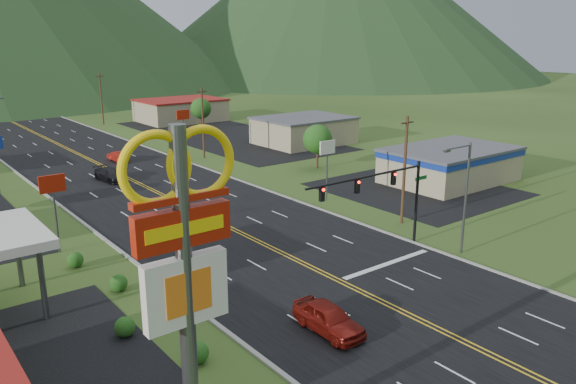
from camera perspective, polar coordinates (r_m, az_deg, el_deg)
ground at (r=33.85m, az=19.65°, el=-15.22°), size 500.00×500.00×0.00m
road at (r=33.85m, az=19.65°, el=-15.22°), size 20.00×460.00×0.04m
pylon_sign at (r=20.23m, az=-10.54°, el=-6.49°), size 4.32×0.60×14.00m
traffic_signal at (r=44.47m, az=9.75°, el=0.34°), size 13.10×0.43×7.00m
streetlight_east at (r=45.70m, az=17.43°, el=0.06°), size 3.28×0.25×9.00m
building_east_near at (r=69.75m, az=16.15°, el=2.87°), size 15.40×10.40×4.10m
building_east_mid at (r=91.56m, az=1.62°, el=6.30°), size 14.40×11.40×4.30m
building_east_far at (r=118.53m, az=-10.82°, el=8.19°), size 16.40×12.40×4.50m
pole_sign_west_a at (r=47.71m, az=-22.76°, el=0.03°), size 2.00×0.18×6.40m
pole_sign_east_a at (r=58.70m, az=4.02°, el=3.93°), size 2.00×0.18×6.40m
pole_sign_east_b at (r=84.91m, az=-10.61°, el=7.29°), size 2.00×0.18×6.40m
tree_east_a at (r=73.61m, az=3.02°, el=5.38°), size 3.84×3.84×5.82m
tree_east_b at (r=106.88m, az=-8.85°, el=8.38°), size 3.84×3.84×5.82m
utility_pole_a at (r=52.21m, az=11.75°, el=2.26°), size 1.60×0.28×10.00m
utility_pole_b at (r=80.77m, az=-8.64°, el=7.02°), size 1.60×0.28×10.00m
utility_pole_c at (r=117.09m, az=-18.43°, el=9.00°), size 1.60×0.28×10.00m
utility_pole_d at (r=155.23m, az=-23.54°, el=9.93°), size 1.60×0.28×10.00m
car_red_near at (r=33.75m, az=4.14°, el=-12.71°), size 2.09×5.05×1.71m
car_dark_mid at (r=70.75m, az=-17.59°, el=1.67°), size 2.84×5.49×1.52m
car_red_far at (r=81.64m, az=-16.89°, el=3.47°), size 1.69×4.42×1.44m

